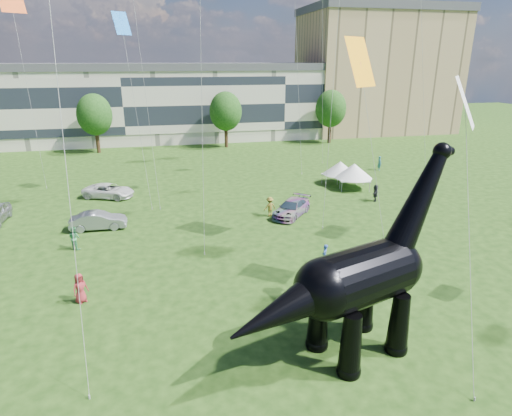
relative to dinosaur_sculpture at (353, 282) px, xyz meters
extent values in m
plane|color=#16330C|center=(-5.68, 0.12, -3.89)|extent=(220.00, 220.00, 0.00)
cube|color=beige|center=(-13.68, 62.12, 2.11)|extent=(78.00, 11.00, 12.00)
cube|color=tan|center=(34.32, 65.12, 7.11)|extent=(28.00, 18.00, 22.00)
cylinder|color=#382314|center=(-17.68, 53.12, -2.29)|extent=(0.56, 0.56, 3.20)
ellipsoid|color=#14380F|center=(-17.68, 53.12, 2.43)|extent=(5.20, 5.20, 6.24)
cylinder|color=#382314|center=(2.32, 53.12, -2.29)|extent=(0.56, 0.56, 3.20)
ellipsoid|color=#14380F|center=(2.32, 53.12, 2.43)|extent=(5.20, 5.20, 6.24)
cylinder|color=#382314|center=(20.32, 53.12, -2.29)|extent=(0.56, 0.56, 3.20)
ellipsoid|color=#14380F|center=(20.32, 53.12, 2.43)|extent=(5.20, 5.20, 6.24)
cone|color=black|center=(-0.59, -1.41, -2.33)|extent=(1.37, 1.37, 3.13)
sphere|color=black|center=(-0.59, -1.41, -3.71)|extent=(1.15, 1.15, 1.15)
cone|color=black|center=(-1.32, 0.76, -2.33)|extent=(1.37, 1.37, 3.13)
sphere|color=black|center=(-1.32, 0.76, -3.71)|extent=(1.15, 1.15, 1.15)
cone|color=black|center=(2.38, -0.41, -2.33)|extent=(1.37, 1.37, 3.13)
sphere|color=black|center=(2.38, -0.41, -3.71)|extent=(1.15, 1.15, 1.15)
cone|color=black|center=(1.64, 1.77, -2.33)|extent=(1.37, 1.37, 3.13)
sphere|color=black|center=(1.64, 1.77, -3.71)|extent=(1.15, 1.15, 1.15)
cylinder|color=black|center=(0.43, 0.14, 0.18)|extent=(5.06, 4.07, 2.82)
sphere|color=black|center=(-1.65, -0.56, 0.18)|extent=(2.82, 2.82, 2.82)
sphere|color=black|center=(2.50, 0.85, 0.18)|extent=(2.71, 2.71, 2.71)
cone|color=black|center=(3.71, 1.26, 3.20)|extent=(4.22, 2.74, 5.53)
sphere|color=black|center=(4.92, 1.66, 5.59)|extent=(0.88, 0.88, 0.88)
cylinder|color=black|center=(5.21, 1.76, 5.54)|extent=(0.84, 0.67, 0.46)
cone|color=black|center=(-3.69, -1.25, -0.17)|extent=(5.93, 3.85, 3.06)
imported|color=gray|center=(-13.87, 19.80, -3.14)|extent=(4.60, 1.63, 1.51)
imported|color=silver|center=(-13.89, 28.80, -3.17)|extent=(5.74, 4.21, 1.45)
imported|color=#595960|center=(3.10, 19.33, -3.15)|extent=(4.93, 5.23, 1.49)
cube|color=white|center=(12.41, 26.32, -2.71)|extent=(3.90, 3.90, 0.13)
cone|color=white|center=(12.41, 26.32, -1.86)|extent=(4.95, 4.95, 1.61)
cylinder|color=#999999|center=(10.59, 25.23, -3.30)|extent=(0.06, 0.06, 1.18)
cylinder|color=#999999|center=(13.50, 24.50, -3.30)|extent=(0.06, 0.06, 1.18)
cylinder|color=#999999|center=(11.32, 28.14, -3.30)|extent=(0.06, 0.06, 1.18)
cylinder|color=#999999|center=(14.23, 27.41, -3.30)|extent=(0.06, 0.06, 1.18)
cube|color=silver|center=(11.66, 28.37, -2.79)|extent=(3.98, 3.98, 0.12)
cone|color=silver|center=(11.66, 28.37, -1.98)|extent=(5.04, 5.04, 1.51)
cylinder|color=#999999|center=(10.94, 26.52, -3.34)|extent=(0.06, 0.06, 1.11)
cylinder|color=#999999|center=(13.51, 27.65, -3.34)|extent=(0.06, 0.06, 1.11)
cylinder|color=#999999|center=(9.80, 29.09, -3.34)|extent=(0.06, 0.06, 1.11)
cylinder|color=#999999|center=(12.38, 30.23, -3.34)|extent=(0.06, 0.06, 1.11)
imported|color=maroon|center=(-13.49, 7.80, -2.97)|extent=(1.08, 1.03, 1.86)
imported|color=navy|center=(2.32, 9.11, -3.09)|extent=(0.67, 0.69, 1.60)
imported|color=brown|center=(1.10, 19.69, -2.98)|extent=(1.32, 0.99, 1.83)
imported|color=black|center=(12.68, 21.63, -3.03)|extent=(1.26, 1.64, 1.73)
imported|color=teal|center=(19.36, 33.39, -2.97)|extent=(0.49, 0.70, 1.85)
imported|color=#388C52|center=(-15.14, 15.92, -2.99)|extent=(1.11, 1.06, 1.80)
plane|color=#FFA30D|center=(4.86, 11.09, 9.62)|extent=(3.43, 2.83, 3.11)
plane|color=silver|center=(6.81, 2.97, 7.73)|extent=(2.66, 2.83, 2.52)
plane|color=blue|center=(-10.89, 26.98, 12.83)|extent=(2.07, 1.75, 1.98)
camera|label=1|loc=(-8.25, -16.14, 9.75)|focal=30.00mm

